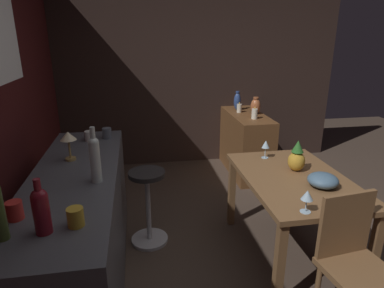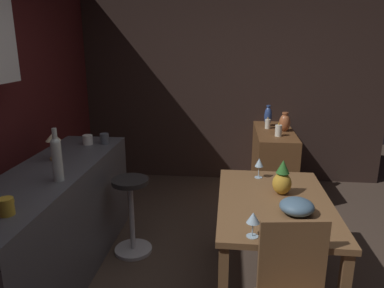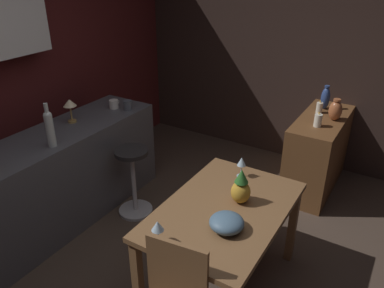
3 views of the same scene
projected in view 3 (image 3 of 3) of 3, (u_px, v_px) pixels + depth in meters
name	position (u px, v px, depth m)	size (l,w,h in m)	color
ground_plane	(186.00, 285.00, 3.00)	(9.00, 9.00, 0.00)	#47382D
wall_side_right	(279.00, 51.00, 4.51)	(0.10, 4.40, 2.60)	#33231E
dining_table	(224.00, 219.00, 2.72)	(1.23, 0.80, 0.74)	brown
kitchen_counter	(61.00, 178.00, 3.59)	(2.10, 0.60, 0.90)	#4C4C51
sideboard_cabinet	(318.00, 152.00, 4.13)	(1.10, 0.44, 0.82)	brown
bar_stool	(133.00, 180.00, 3.70)	(0.34, 0.34, 0.70)	#262323
wine_glass_left	(242.00, 162.00, 3.00)	(0.07, 0.07, 0.17)	silver
wine_glass_right	(158.00, 227.00, 2.31)	(0.08, 0.08, 0.15)	silver
pineapple_centerpiece	(241.00, 188.00, 2.69)	(0.14, 0.14, 0.27)	gold
fruit_bowl	(227.00, 223.00, 2.45)	(0.23, 0.23, 0.11)	slate
wine_bottle_clear	(49.00, 127.00, 3.10)	(0.07, 0.07, 0.38)	silver
cup_white	(114.00, 104.00, 3.94)	(0.13, 0.09, 0.09)	white
cup_slate	(128.00, 105.00, 3.89)	(0.12, 0.08, 0.10)	#515660
counter_lamp	(70.00, 105.00, 3.55)	(0.12, 0.12, 0.23)	#A58447
pillar_candle_tall	(318.00, 120.00, 3.71)	(0.07, 0.07, 0.15)	white
pillar_candle_short	(319.00, 108.00, 4.03)	(0.06, 0.06, 0.14)	white
vase_ceramic_blue	(325.00, 98.00, 4.11)	(0.10, 0.10, 0.26)	#334C8C
vase_copper	(335.00, 110.00, 3.83)	(0.13, 0.13, 0.22)	#B26038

